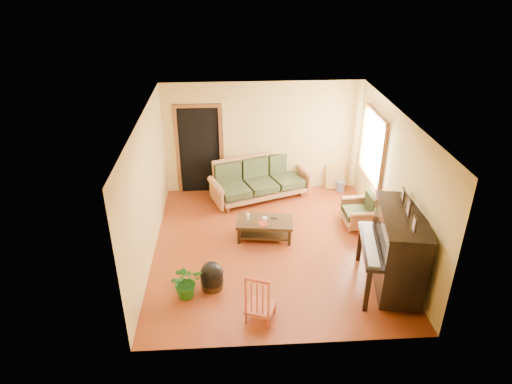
{
  "coord_description": "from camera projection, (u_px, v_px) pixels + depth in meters",
  "views": [
    {
      "loc": [
        -0.76,
        -7.32,
        5.01
      ],
      "look_at": [
        -0.29,
        0.2,
        1.1
      ],
      "focal_mm": 32.0,
      "sensor_mm": 36.0,
      "label": 1
    }
  ],
  "objects": [
    {
      "name": "leaning_frame",
      "position": [
        335.0,
        177.0,
        10.9
      ],
      "size": [
        0.46,
        0.12,
        0.61
      ],
      "primitive_type": "cube",
      "rotation": [
        0.0,
        0.0,
        -0.04
      ],
      "color": "gold",
      "rests_on": "floor"
    },
    {
      "name": "potted_plant",
      "position": [
        186.0,
        281.0,
        7.43
      ],
      "size": [
        0.62,
        0.57,
        0.59
      ],
      "primitive_type": "imported",
      "rotation": [
        0.0,
        0.0,
        0.25
      ],
      "color": "#1C5D1A",
      "rests_on": "floor"
    },
    {
      "name": "red_chair",
      "position": [
        261.0,
        296.0,
        6.89
      ],
      "size": [
        0.55,
        0.57,
        0.88
      ],
      "primitive_type": "cube",
      "rotation": [
        0.0,
        0.0,
        -0.37
      ],
      "color": "#96341B",
      "rests_on": "floor"
    },
    {
      "name": "footstool",
      "position": [
        212.0,
        278.0,
        7.66
      ],
      "size": [
        0.43,
        0.43,
        0.37
      ],
      "primitive_type": "cylinder",
      "rotation": [
        0.0,
        0.0,
        -0.11
      ],
      "color": "black",
      "rests_on": "floor"
    },
    {
      "name": "floor",
      "position": [
        272.0,
        247.0,
        8.83
      ],
      "size": [
        5.0,
        5.0,
        0.0
      ],
      "primitive_type": "plane",
      "color": "#65220D",
      "rests_on": "ground"
    },
    {
      "name": "armchair",
      "position": [
        359.0,
        209.0,
        9.38
      ],
      "size": [
        0.74,
        0.77,
        0.74
      ],
      "primitive_type": "cube",
      "rotation": [
        0.0,
        0.0,
        0.04
      ],
      "color": "#9C6339",
      "rests_on": "floor"
    },
    {
      "name": "piano",
      "position": [
        398.0,
        251.0,
        7.48
      ],
      "size": [
        1.2,
        1.73,
        1.4
      ],
      "primitive_type": "cube",
      "rotation": [
        0.0,
        0.0,
        -0.18
      ],
      "color": "black",
      "rests_on": "floor"
    },
    {
      "name": "sofa",
      "position": [
        260.0,
        180.0,
        10.38
      ],
      "size": [
        2.41,
        1.65,
        0.95
      ],
      "primitive_type": "cube",
      "rotation": [
        0.0,
        0.0,
        0.36
      ],
      "color": "#9C6339",
      "rests_on": "floor"
    },
    {
      "name": "glass_jar",
      "position": [
        265.0,
        219.0,
        8.94
      ],
      "size": [
        0.1,
        0.1,
        0.06
      ],
      "primitive_type": "cylinder",
      "rotation": [
        0.0,
        0.0,
        -0.08
      ],
      "color": "silver",
      "rests_on": "coffee_table"
    },
    {
      "name": "candle",
      "position": [
        248.0,
        217.0,
        8.95
      ],
      "size": [
        0.09,
        0.09,
        0.13
      ],
      "primitive_type": "cylinder",
      "rotation": [
        0.0,
        0.0,
        -0.19
      ],
      "color": "silver",
      "rests_on": "coffee_table"
    },
    {
      "name": "doorway",
      "position": [
        200.0,
        151.0,
        10.48
      ],
      "size": [
        1.08,
        0.16,
        2.05
      ],
      "primitive_type": "cube",
      "color": "black",
      "rests_on": "floor"
    },
    {
      "name": "book",
      "position": [
        259.0,
        225.0,
        8.78
      ],
      "size": [
        0.21,
        0.24,
        0.02
      ],
      "primitive_type": "imported",
      "rotation": [
        0.0,
        0.0,
        0.39
      ],
      "color": "maroon",
      "rests_on": "coffee_table"
    },
    {
      "name": "ceramic_crock",
      "position": [
        341.0,
        186.0,
        10.87
      ],
      "size": [
        0.25,
        0.25,
        0.25
      ],
      "primitive_type": "cylinder",
      "rotation": [
        0.0,
        0.0,
        -0.35
      ],
      "color": "#2E4A8B",
      "rests_on": "floor"
    },
    {
      "name": "window",
      "position": [
        373.0,
        147.0,
        9.42
      ],
      "size": [
        0.12,
        1.36,
        1.46
      ],
      "primitive_type": "cube",
      "color": "white",
      "rests_on": "right_wall"
    },
    {
      "name": "remote",
      "position": [
        274.0,
        218.0,
        9.0
      ],
      "size": [
        0.15,
        0.06,
        0.01
      ],
      "primitive_type": "cube",
      "rotation": [
        0.0,
        0.0,
        -0.17
      ],
      "color": "black",
      "rests_on": "coffee_table"
    },
    {
      "name": "coffee_table",
      "position": [
        265.0,
        229.0,
        9.03
      ],
      "size": [
        1.16,
        0.73,
        0.4
      ],
      "primitive_type": "cube",
      "rotation": [
        0.0,
        0.0,
        -0.13
      ],
      "color": "black",
      "rests_on": "floor"
    }
  ]
}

